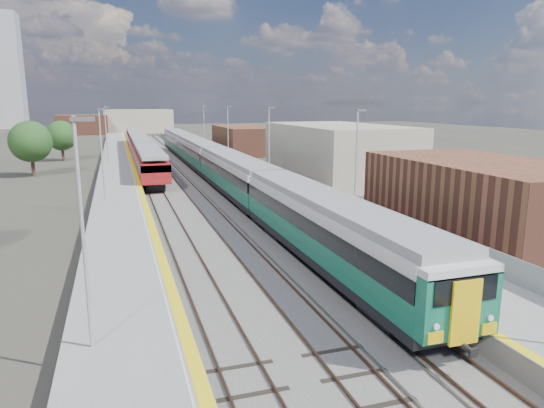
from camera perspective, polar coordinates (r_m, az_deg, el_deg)
name	(u,v)px	position (r m, az deg, el deg)	size (l,w,h in m)	color
ground	(197,178)	(59.15, -8.81, 2.98)	(320.00, 320.00, 0.00)	#47443A
ballast_bed	(176,176)	(61.30, -11.26, 3.23)	(10.50, 155.00, 0.06)	#565451
tracks	(179,174)	(63.01, -10.90, 3.54)	(8.96, 160.00, 0.17)	#4C3323
platform_right	(235,170)	(62.51, -4.40, 4.05)	(4.70, 155.00, 8.52)	slate
platform_left	(118,175)	(60.85, -17.66, 3.30)	(4.30, 155.00, 8.52)	slate
buildings	(79,97)	(146.67, -21.80, 11.65)	(72.00, 185.50, 40.00)	brown
green_train	(214,161)	(56.15, -6.88, 5.02)	(3.06, 85.16, 3.37)	black
red_train	(140,147)	(78.02, -15.22, 6.43)	(2.94, 59.60, 3.71)	black
tree_b	(30,142)	(66.55, -26.54, 6.58)	(5.04, 5.04, 6.83)	#382619
tree_c	(61,136)	(82.94, -23.55, 7.38)	(4.64, 4.64, 6.28)	#382619
tree_d	(330,139)	(75.57, 6.82, 7.56)	(4.07, 4.07, 5.51)	#382619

